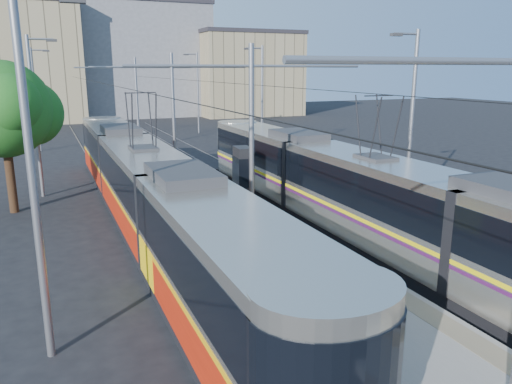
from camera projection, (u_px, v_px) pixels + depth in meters
name	position (u px, v px, depth m)	size (l,w,h in m)	color
ground	(374.00, 330.00, 12.54)	(160.00, 160.00, 0.00)	black
platform	(189.00, 185.00, 27.68)	(4.00, 50.00, 0.30)	gray
tactile_strip_left	(163.00, 184.00, 27.09)	(0.70, 50.00, 0.01)	gray
tactile_strip_right	(214.00, 180.00, 28.20)	(0.70, 50.00, 0.01)	gray
rails	(189.00, 187.00, 27.71)	(8.71, 70.00, 0.03)	gray
tram_left	(145.00, 188.00, 20.17)	(2.43, 30.04, 5.50)	black
tram_right	(373.00, 198.00, 18.09)	(2.43, 29.37, 5.50)	black
catenary	(203.00, 109.00, 24.09)	(9.20, 70.00, 7.00)	gray
street_lamps	(169.00, 106.00, 30.28)	(15.18, 38.22, 8.00)	gray
shelter	(243.00, 174.00, 23.13)	(0.83, 1.24, 2.62)	black
tree	(10.00, 111.00, 22.08)	(4.68, 4.33, 6.81)	#382314
building_left	(11.00, 62.00, 60.56)	(16.32, 12.24, 14.32)	gray
building_centre	(138.00, 60.00, 70.13)	(18.36, 14.28, 15.21)	gray
building_right	(246.00, 73.00, 70.56)	(14.28, 10.20, 11.50)	gray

